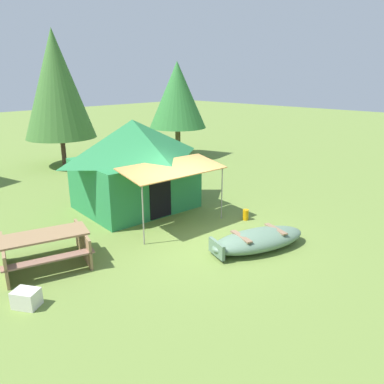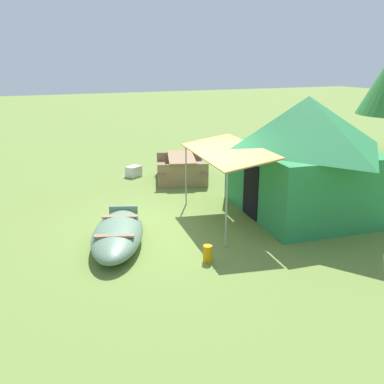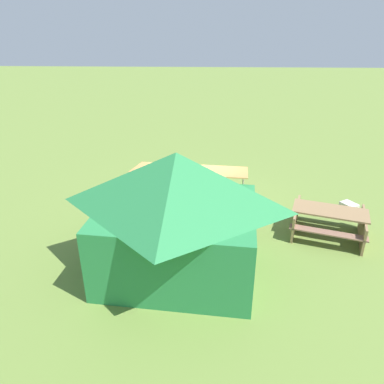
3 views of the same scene
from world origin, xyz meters
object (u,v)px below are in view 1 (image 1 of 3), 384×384
fuel_can (246,215)px  pine_tree_far_center (177,95)px  picnic_table (45,246)px  cooler_box (26,298)px  beached_rowboat (258,240)px  pine_tree_back_right (57,85)px  canvas_cabin_tent (134,163)px

fuel_can → pine_tree_far_center: size_ratio=0.07×
picnic_table → fuel_can: 5.66m
fuel_can → cooler_box: bearing=177.1°
picnic_table → beached_rowboat: bearing=-36.4°
pine_tree_back_right → pine_tree_far_center: 5.78m
beached_rowboat → canvas_cabin_tent: (-0.19, 4.64, 1.23)m
beached_rowboat → pine_tree_far_center: bearing=56.1°
picnic_table → cooler_box: 1.65m
picnic_table → pine_tree_back_right: 10.78m
canvas_cabin_tent → pine_tree_far_center: 8.27m
beached_rowboat → pine_tree_back_right: bearing=84.6°
fuel_can → pine_tree_back_right: pine_tree_back_right is taller
picnic_table → fuel_can: size_ratio=6.99×
picnic_table → cooler_box: (-1.00, -1.27, -0.31)m
beached_rowboat → canvas_cabin_tent: size_ratio=0.63×
pine_tree_back_right → canvas_cabin_tent: bearing=-100.2°
canvas_cabin_tent → picnic_table: (-3.85, -1.66, -1.00)m
beached_rowboat → picnic_table: 5.02m
picnic_table → pine_tree_back_right: size_ratio=0.37×
cooler_box → pine_tree_far_center: bearing=34.2°
beached_rowboat → cooler_box: size_ratio=6.06×
beached_rowboat → pine_tree_far_center: 11.74m
picnic_table → cooler_box: bearing=-128.2°
beached_rowboat → picnic_table: bearing=143.6°
pine_tree_back_right → cooler_box: bearing=-121.2°
cooler_box → fuel_can: cooler_box is taller
canvas_cabin_tent → pine_tree_far_center: size_ratio=0.92×
cooler_box → pine_tree_back_right: (6.16, 10.16, 3.55)m
cooler_box → fuel_can: (6.42, -0.33, -0.01)m
picnic_table → pine_tree_far_center: pine_tree_far_center is taller
canvas_cabin_tent → cooler_box: bearing=-148.8°
beached_rowboat → canvas_cabin_tent: 4.80m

